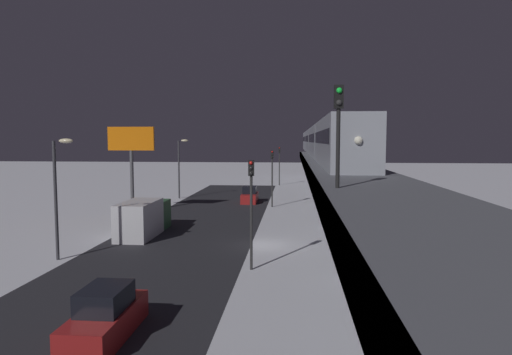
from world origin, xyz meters
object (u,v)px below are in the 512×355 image
(sedan_red_2, at_px, (106,317))
(traffic_light_mid, at_px, (272,170))
(sedan_red, at_px, (250,196))
(commercial_billboard, at_px, (131,147))
(box_truck, at_px, (144,218))
(subway_train, at_px, (319,141))
(traffic_light_far, at_px, (279,160))
(rail_signal, at_px, (338,118))
(traffic_light_near, at_px, (251,198))

(sedan_red_2, relative_size, traffic_light_mid, 0.73)
(sedan_red, height_order, commercial_billboard, commercial_billboard)
(sedan_red_2, height_order, box_truck, box_truck)
(subway_train, xyz_separation_m, box_truck, (15.33, 26.69, -6.10))
(box_truck, distance_m, traffic_light_far, 41.50)
(box_truck, bearing_deg, rail_signal, 129.34)
(sedan_red_2, distance_m, commercial_billboard, 30.52)
(rail_signal, xyz_separation_m, traffic_light_near, (4.15, -7.72, -4.19))
(subway_train, bearing_deg, traffic_light_far, -66.79)
(sedan_red, distance_m, box_truck, 20.37)
(traffic_light_near, bearing_deg, traffic_light_mid, -90.00)
(sedan_red, height_order, traffic_light_mid, traffic_light_mid)
(sedan_red, bearing_deg, subway_train, 40.37)
(sedan_red, bearing_deg, box_truck, -108.91)
(traffic_light_far, xyz_separation_m, commercial_billboard, (14.14, 30.23, 2.63))
(traffic_light_near, xyz_separation_m, traffic_light_mid, (0.00, -24.61, 0.00))
(sedan_red, bearing_deg, commercial_billboard, -140.69)
(sedan_red, xyz_separation_m, sedan_red_2, (1.80, 37.59, 0.00))
(traffic_light_near, height_order, traffic_light_far, same)
(sedan_red_2, height_order, traffic_light_far, traffic_light_far)
(box_truck, bearing_deg, traffic_light_mid, -121.21)
(subway_train, bearing_deg, traffic_light_near, 80.70)
(rail_signal, relative_size, traffic_light_far, 0.62)
(box_truck, relative_size, traffic_light_far, 1.16)
(sedan_red, height_order, box_truck, box_truck)
(traffic_light_near, bearing_deg, sedan_red, -84.13)
(subway_train, relative_size, traffic_light_near, 11.57)
(subway_train, bearing_deg, commercial_billboard, 39.78)
(sedan_red_2, bearing_deg, traffic_light_far, 85.42)
(rail_signal, distance_m, traffic_light_mid, 32.87)
(rail_signal, distance_m, box_truck, 22.66)
(rail_signal, height_order, box_truck, rail_signal)
(sedan_red_2, distance_m, traffic_light_far, 58.90)
(subway_train, relative_size, rail_signal, 18.52)
(commercial_billboard, bearing_deg, sedan_red, -140.69)
(traffic_light_near, relative_size, traffic_light_far, 1.00)
(sedan_red, distance_m, sedan_red_2, 37.63)
(rail_signal, relative_size, traffic_light_mid, 0.62)
(sedan_red, distance_m, commercial_billboard, 15.73)
(traffic_light_mid, height_order, traffic_light_far, same)
(box_truck, distance_m, commercial_billboard, 12.36)
(subway_train, xyz_separation_m, sedan_red_2, (10.53, 45.01, -6.64))
(sedan_red_2, bearing_deg, traffic_light_mid, 82.13)
(rail_signal, distance_m, sedan_red_2, 11.78)
(rail_signal, bearing_deg, box_truck, -50.66)
(box_truck, distance_m, traffic_light_near, 13.35)
(subway_train, height_order, traffic_light_mid, subway_train)
(box_truck, bearing_deg, sedan_red, -108.91)
(sedan_red_2, bearing_deg, sedan_red, 87.26)
(subway_train, distance_m, commercial_billboard, 25.99)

